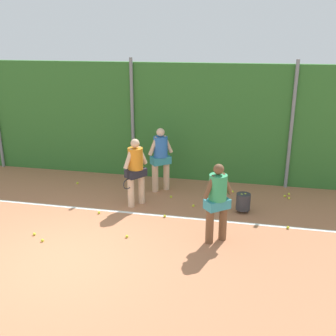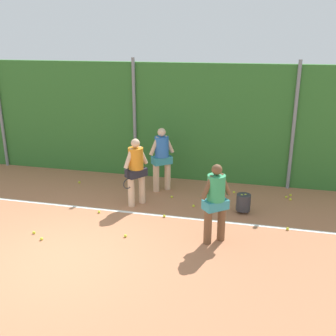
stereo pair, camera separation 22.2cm
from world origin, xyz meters
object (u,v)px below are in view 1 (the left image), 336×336
player_backcourt_far (161,156)px  player_foreground_near (217,199)px  tennis_ball_13 (34,234)px  tennis_ball_1 (165,216)px  tennis_ball_8 (193,206)px  tennis_ball_0 (233,191)px  tennis_ball_2 (288,227)px  tennis_ball_4 (289,198)px  tennis_ball_11 (127,236)px  tennis_ball_3 (42,240)px  tennis_ball_12 (171,197)px  tennis_ball_10 (99,213)px  tennis_ball_6 (289,194)px  tennis_ball_9 (141,186)px  tennis_ball_5 (285,196)px  tennis_ball_7 (77,183)px  ball_hopper (243,202)px  player_midcourt (136,169)px

player_backcourt_far → player_foreground_near: bearing=-93.8°
tennis_ball_13 → tennis_ball_1: bearing=29.7°
tennis_ball_8 → tennis_ball_0: bearing=51.7°
tennis_ball_2 → tennis_ball_4: bearing=84.8°
tennis_ball_11 → tennis_ball_3: bearing=-162.4°
player_backcourt_far → tennis_ball_0: size_ratio=28.04×
tennis_ball_8 → tennis_ball_2: bearing=-18.2°
tennis_ball_2 → tennis_ball_3: 5.59m
tennis_ball_0 → tennis_ball_12: 1.82m
tennis_ball_10 → tennis_ball_1: bearing=5.1°
tennis_ball_4 → tennis_ball_12: size_ratio=1.00×
tennis_ball_6 → tennis_ball_10: size_ratio=1.00×
tennis_ball_9 → tennis_ball_2: bearing=-24.7°
tennis_ball_2 → tennis_ball_13: same height
tennis_ball_4 → tennis_ball_10: (-4.79, -1.97, 0.00)m
tennis_ball_4 → tennis_ball_13: 6.70m
tennis_ball_4 → tennis_ball_13: size_ratio=1.00×
player_foreground_near → tennis_ball_11: player_foreground_near is taller
tennis_ball_5 → tennis_ball_9: same height
tennis_ball_7 → tennis_ball_10: 2.33m
tennis_ball_2 → tennis_ball_11: 3.75m
ball_hopper → tennis_ball_6: (1.25, 1.42, -0.26)m
tennis_ball_2 → tennis_ball_8: size_ratio=1.00×
player_midcourt → tennis_ball_13: size_ratio=27.37×
tennis_ball_3 → tennis_ball_11: 1.84m
tennis_ball_3 → tennis_ball_6: size_ratio=1.00×
player_midcourt → tennis_ball_12: 1.42m
player_midcourt → tennis_ball_10: size_ratio=27.37×
tennis_ball_4 → tennis_ball_12: same height
player_midcourt → tennis_ball_13: bearing=-3.7°
tennis_ball_0 → tennis_ball_12: same height
tennis_ball_5 → tennis_ball_7: same height
player_midcourt → tennis_ball_13: 2.95m
tennis_ball_11 → tennis_ball_12: size_ratio=1.00×
player_foreground_near → tennis_ball_10: player_foreground_near is taller
tennis_ball_10 → tennis_ball_8: bearing=22.0°
tennis_ball_3 → tennis_ball_12: (2.27, 2.99, 0.00)m
tennis_ball_10 → tennis_ball_4: bearing=22.3°
player_foreground_near → tennis_ball_2: (1.60, 0.92, -0.97)m
player_midcourt → tennis_ball_0: bearing=155.2°
tennis_ball_9 → tennis_ball_13: 3.74m
tennis_ball_3 → tennis_ball_8: same height
tennis_ball_3 → tennis_ball_1: bearing=36.6°
tennis_ball_6 → tennis_ball_13: size_ratio=1.00×
player_foreground_near → tennis_ball_10: 3.27m
player_backcourt_far → tennis_ball_4: 3.76m
tennis_ball_5 → tennis_ball_11: (-3.61, -3.15, 0.00)m
player_foreground_near → tennis_ball_8: (-0.75, 1.69, -0.97)m
tennis_ball_3 → tennis_ball_7: 3.53m
tennis_ball_3 → tennis_ball_5: bearing=34.6°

